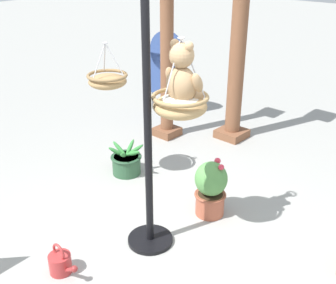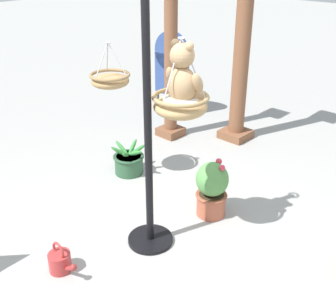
{
  "view_description": "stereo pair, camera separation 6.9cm",
  "coord_description": "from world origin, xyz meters",
  "px_view_note": "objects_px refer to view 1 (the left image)",
  "views": [
    {
      "loc": [
        2.16,
        -2.28,
        2.62
      ],
      "look_at": [
        -0.0,
        0.11,
        1.1
      ],
      "focal_mm": 44.16,
      "sensor_mm": 36.0,
      "label": 1
    },
    {
      "loc": [
        2.21,
        -2.23,
        2.62
      ],
      "look_at": [
        -0.0,
        0.11,
        1.1
      ],
      "focal_mm": 44.16,
      "sensor_mm": 36.0,
      "label": 2
    }
  ],
  "objects_px": {
    "display_pole_central": "(149,166)",
    "teddy_bear": "(182,77)",
    "watering_can": "(61,263)",
    "potted_plant_fern_front": "(126,162)",
    "potted_plant_bushy_green": "(211,188)",
    "display_sign_board": "(167,65)",
    "greenhouse_pillar_right": "(167,41)",
    "greenhouse_pillar_left": "(238,50)",
    "hanging_basket_left_high": "(107,80)",
    "hanging_basket_with_teddy": "(180,104)"
  },
  "relations": [
    {
      "from": "hanging_basket_with_teddy",
      "to": "hanging_basket_left_high",
      "type": "bearing_deg",
      "value": 166.78
    },
    {
      "from": "teddy_bear",
      "to": "watering_can",
      "type": "xyz_separation_m",
      "value": [
        -0.44,
        -1.11,
        -1.53
      ]
    },
    {
      "from": "teddy_bear",
      "to": "potted_plant_fern_front",
      "type": "xyz_separation_m",
      "value": [
        -1.33,
        0.5,
        -1.48
      ]
    },
    {
      "from": "teddy_bear",
      "to": "hanging_basket_left_high",
      "type": "height_order",
      "value": "teddy_bear"
    },
    {
      "from": "display_pole_central",
      "to": "watering_can",
      "type": "height_order",
      "value": "display_pole_central"
    },
    {
      "from": "greenhouse_pillar_left",
      "to": "potted_plant_fern_front",
      "type": "bearing_deg",
      "value": -101.37
    },
    {
      "from": "potted_plant_fern_front",
      "to": "hanging_basket_with_teddy",
      "type": "bearing_deg",
      "value": -21.44
    },
    {
      "from": "watering_can",
      "to": "potted_plant_fern_front",
      "type": "bearing_deg",
      "value": 118.99
    },
    {
      "from": "hanging_basket_left_high",
      "to": "watering_can",
      "type": "relative_size",
      "value": 1.47
    },
    {
      "from": "greenhouse_pillar_right",
      "to": "watering_can",
      "type": "xyz_separation_m",
      "value": [
        1.3,
        -2.83,
        -1.34
      ]
    },
    {
      "from": "display_pole_central",
      "to": "hanging_basket_left_high",
      "type": "relative_size",
      "value": 5.13
    },
    {
      "from": "display_pole_central",
      "to": "teddy_bear",
      "type": "distance_m",
      "value": 0.85
    },
    {
      "from": "potted_plant_fern_front",
      "to": "display_sign_board",
      "type": "height_order",
      "value": "display_sign_board"
    },
    {
      "from": "potted_plant_fern_front",
      "to": "display_pole_central",
      "type": "bearing_deg",
      "value": -33.23
    },
    {
      "from": "greenhouse_pillar_left",
      "to": "display_sign_board",
      "type": "height_order",
      "value": "greenhouse_pillar_left"
    },
    {
      "from": "teddy_bear",
      "to": "potted_plant_bushy_green",
      "type": "relative_size",
      "value": 0.85
    },
    {
      "from": "hanging_basket_with_teddy",
      "to": "display_sign_board",
      "type": "distance_m",
      "value": 3.51
    },
    {
      "from": "display_sign_board",
      "to": "potted_plant_bushy_green",
      "type": "bearing_deg",
      "value": -39.13
    },
    {
      "from": "display_pole_central",
      "to": "watering_can",
      "type": "bearing_deg",
      "value": -108.97
    },
    {
      "from": "hanging_basket_with_teddy",
      "to": "potted_plant_bushy_green",
      "type": "xyz_separation_m",
      "value": [
        -0.0,
        0.52,
        -1.08
      ]
    },
    {
      "from": "potted_plant_bushy_green",
      "to": "display_sign_board",
      "type": "distance_m",
      "value": 3.15
    },
    {
      "from": "greenhouse_pillar_left",
      "to": "display_pole_central",
      "type": "bearing_deg",
      "value": -72.69
    },
    {
      "from": "greenhouse_pillar_right",
      "to": "hanging_basket_with_teddy",
      "type": "bearing_deg",
      "value": -45.0
    },
    {
      "from": "hanging_basket_with_teddy",
      "to": "potted_plant_bushy_green",
      "type": "distance_m",
      "value": 1.2
    },
    {
      "from": "hanging_basket_left_high",
      "to": "potted_plant_fern_front",
      "type": "height_order",
      "value": "hanging_basket_left_high"
    },
    {
      "from": "hanging_basket_left_high",
      "to": "greenhouse_pillar_right",
      "type": "bearing_deg",
      "value": 105.51
    },
    {
      "from": "display_pole_central",
      "to": "teddy_bear",
      "type": "xyz_separation_m",
      "value": [
        0.15,
        0.27,
        0.8
      ]
    },
    {
      "from": "teddy_bear",
      "to": "greenhouse_pillar_right",
      "type": "bearing_deg",
      "value": 135.41
    },
    {
      "from": "hanging_basket_left_high",
      "to": "teddy_bear",
      "type": "bearing_deg",
      "value": -12.21
    },
    {
      "from": "teddy_bear",
      "to": "watering_can",
      "type": "distance_m",
      "value": 1.94
    },
    {
      "from": "hanging_basket_with_teddy",
      "to": "display_sign_board",
      "type": "bearing_deg",
      "value": 134.21
    },
    {
      "from": "potted_plant_fern_front",
      "to": "watering_can",
      "type": "xyz_separation_m",
      "value": [
        0.89,
        -1.61,
        -0.05
      ]
    },
    {
      "from": "display_sign_board",
      "to": "greenhouse_pillar_right",
      "type": "bearing_deg",
      "value": -47.74
    },
    {
      "from": "display_pole_central",
      "to": "greenhouse_pillar_right",
      "type": "xyz_separation_m",
      "value": [
        -1.59,
        1.99,
        0.6
      ]
    },
    {
      "from": "hanging_basket_left_high",
      "to": "display_sign_board",
      "type": "height_order",
      "value": "hanging_basket_left_high"
    },
    {
      "from": "display_sign_board",
      "to": "watering_can",
      "type": "xyz_separation_m",
      "value": [
        1.98,
        -3.57,
        -0.72
      ]
    },
    {
      "from": "greenhouse_pillar_left",
      "to": "greenhouse_pillar_right",
      "type": "relative_size",
      "value": 0.93
    },
    {
      "from": "greenhouse_pillar_left",
      "to": "display_sign_board",
      "type": "xyz_separation_m",
      "value": [
        -1.46,
        0.14,
        -0.51
      ]
    },
    {
      "from": "potted_plant_bushy_green",
      "to": "display_sign_board",
      "type": "relative_size",
      "value": 0.46
    },
    {
      "from": "teddy_bear",
      "to": "display_pole_central",
      "type": "bearing_deg",
      "value": -118.62
    },
    {
      "from": "greenhouse_pillar_right",
      "to": "potted_plant_fern_front",
      "type": "relative_size",
      "value": 6.22
    },
    {
      "from": "display_pole_central",
      "to": "greenhouse_pillar_right",
      "type": "bearing_deg",
      "value": 128.63
    },
    {
      "from": "display_pole_central",
      "to": "greenhouse_pillar_right",
      "type": "height_order",
      "value": "greenhouse_pillar_right"
    },
    {
      "from": "greenhouse_pillar_right",
      "to": "display_sign_board",
      "type": "distance_m",
      "value": 1.17
    },
    {
      "from": "hanging_basket_with_teddy",
      "to": "teddy_bear",
      "type": "distance_m",
      "value": 0.24
    },
    {
      "from": "greenhouse_pillar_right",
      "to": "watering_can",
      "type": "distance_m",
      "value": 3.39
    },
    {
      "from": "teddy_bear",
      "to": "greenhouse_pillar_left",
      "type": "relative_size",
      "value": 0.2
    },
    {
      "from": "potted_plant_fern_front",
      "to": "potted_plant_bushy_green",
      "type": "relative_size",
      "value": 0.75
    },
    {
      "from": "hanging_basket_with_teddy",
      "to": "potted_plant_fern_front",
      "type": "bearing_deg",
      "value": 158.56
    },
    {
      "from": "display_pole_central",
      "to": "teddy_bear",
      "type": "bearing_deg",
      "value": 61.38
    }
  ]
}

